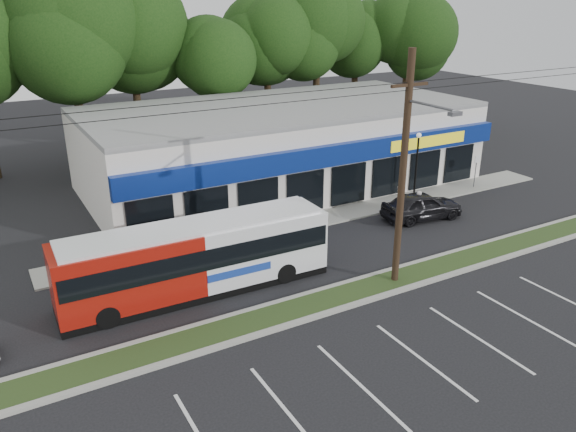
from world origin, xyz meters
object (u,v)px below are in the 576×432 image
Objects in this scene: utility_pole at (401,165)px; car_dark at (422,206)px; lamp_post at (417,159)px; pedestrian_a at (417,205)px; metrobus at (197,256)px; pedestrian_b at (398,198)px; sign_post at (476,166)px.

car_dark is (6.39, 5.25, -4.62)m from utility_pole.
lamp_post is 2.55× the size of pedestrian_a.
metrobus reaches higher than pedestrian_a.
pedestrian_b is (0.00, 1.61, -0.09)m from pedestrian_a.
metrobus reaches higher than pedestrian_b.
lamp_post is (8.17, 7.87, -2.74)m from utility_pole.
utility_pole is 9.28m from metrobus.
lamp_post is at bearing -170.03° from pedestrian_b.
utility_pole is 4.32× the size of metrobus.
metrobus is (-7.69, 3.57, -3.77)m from utility_pole.
sign_post is at bearing -62.56° from car_dark.
car_dark is at bearing 83.59° from pedestrian_b.
sign_post is 7.08m from pedestrian_b.
lamp_post is at bearing -159.76° from pedestrian_a.
utility_pole reaches higher than lamp_post.
sign_post is at bearing 166.97° from pedestrian_a.
sign_post is (13.17, 7.65, -3.86)m from utility_pole.
sign_post is 0.19× the size of metrobus.
sign_post is 1.49× the size of pedestrian_b.
pedestrian_b is (13.86, 3.43, -0.89)m from metrobus.
metrobus is 14.30m from pedestrian_b.
lamp_post reaches higher than metrobus.
metrobus reaches higher than sign_post.
lamp_post reaches higher than sign_post.
lamp_post is 0.91× the size of car_dark.
utility_pole reaches higher than car_dark.
pedestrian_a is at bearing 76.39° from pedestrian_b.
lamp_post is at bearing 16.43° from metrobus.
utility_pole is 33.50× the size of pedestrian_b.
pedestrian_a is (13.86, 1.82, -0.80)m from metrobus.
sign_post is 7.23m from car_dark.
utility_pole is at bearing -23.66° from metrobus.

